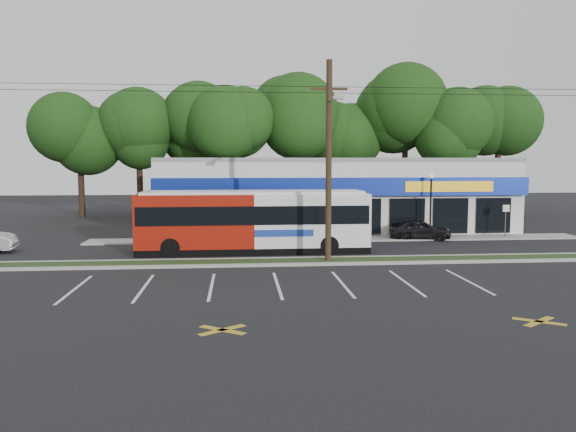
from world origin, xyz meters
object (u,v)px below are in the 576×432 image
(utility_pole, at_px, (326,154))
(car_dark, at_px, (420,230))
(sign_post, at_px, (506,215))
(pedestrian_a, at_px, (345,229))
(pedestrian_b, at_px, (297,229))
(metrobus, at_px, (254,220))
(lamp_post, at_px, (431,198))

(utility_pole, xyz_separation_m, car_dark, (7.40, 7.57, -4.75))
(sign_post, bearing_deg, pedestrian_a, -176.69)
(car_dark, relative_size, pedestrian_b, 2.41)
(pedestrian_a, height_order, pedestrian_b, pedestrian_a)
(car_dark, xyz_separation_m, pedestrian_a, (-5.04, -0.55, 0.17))
(metrobus, relative_size, pedestrian_b, 7.93)
(lamp_post, height_order, metrobus, lamp_post)
(car_dark, bearing_deg, lamp_post, -58.06)
(pedestrian_a, bearing_deg, utility_pole, 46.89)
(sign_post, height_order, metrobus, metrobus)
(pedestrian_a, bearing_deg, pedestrian_b, -31.28)
(lamp_post, height_order, car_dark, lamp_post)
(car_dark, bearing_deg, utility_pole, 146.32)
(metrobus, distance_m, pedestrian_b, 4.84)
(car_dark, relative_size, pedestrian_a, 2.34)
(utility_pole, relative_size, car_dark, 12.85)
(sign_post, distance_m, pedestrian_a, 10.85)
(lamp_post, height_order, pedestrian_a, lamp_post)
(utility_pole, distance_m, lamp_post, 11.67)
(pedestrian_a, bearing_deg, lamp_post, 163.75)
(lamp_post, xyz_separation_m, sign_post, (5.00, -0.23, -1.12))
(utility_pole, height_order, lamp_post, utility_pole)
(utility_pole, bearing_deg, pedestrian_a, 71.46)
(metrobus, bearing_deg, pedestrian_b, 52.98)
(pedestrian_b, bearing_deg, utility_pole, 85.72)
(car_dark, distance_m, pedestrian_a, 5.08)
(utility_pole, xyz_separation_m, pedestrian_a, (2.36, 7.02, -4.58))
(sign_post, xyz_separation_m, pedestrian_a, (-10.81, -0.63, -0.72))
(pedestrian_b, bearing_deg, car_dark, 172.11)
(metrobus, xyz_separation_m, pedestrian_a, (5.82, 3.45, -0.99))
(lamp_post, relative_size, pedestrian_b, 2.63)
(utility_pole, distance_m, metrobus, 6.14)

